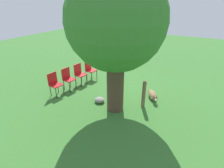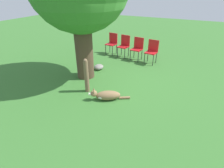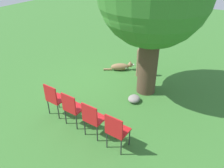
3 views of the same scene
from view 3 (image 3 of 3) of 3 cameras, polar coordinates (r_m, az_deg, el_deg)
The scene contains 8 objects.
ground_plane at distance 7.42m, azimuth 1.05°, elevation -0.51°, with size 30.00×30.00×0.00m, color #38702D.
dog at distance 8.43m, azimuth 2.46°, elevation 4.55°, with size 0.67×1.06×0.37m.
fence_post at distance 7.88m, azimuth 6.92°, elevation 5.63°, with size 0.14×0.14×1.07m.
red_chair_0 at distance 6.01m, azimuth -14.82°, elevation -3.46°, with size 0.47×0.49×0.96m.
red_chair_1 at distance 5.56m, azimuth -10.33°, elevation -5.91°, with size 0.47×0.49×0.96m.
red_chair_2 at distance 5.16m, azimuth -5.06°, elevation -8.72°, with size 0.47×0.49×0.96m.
red_chair_3 at distance 4.83m, azimuth 1.12°, elevation -11.86°, with size 0.47×0.49×0.96m.
garden_rock at distance 6.63m, azimuth 5.76°, elevation -3.85°, with size 0.40×0.35×0.19m.
Camera 3 is at (5.71, 2.82, 3.80)m, focal length 35.00 mm.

